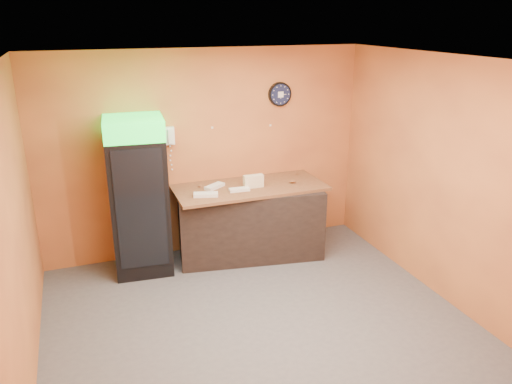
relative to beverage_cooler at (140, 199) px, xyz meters
name	(u,v)px	position (x,y,z in m)	size (l,w,h in m)	color
floor	(256,319)	(0.98, -1.60, -0.99)	(4.50, 4.50, 0.00)	#47474C
back_wall	(206,153)	(0.98, 0.40, 0.41)	(4.50, 0.02, 2.80)	#D27A3B
left_wall	(14,233)	(-1.27, -1.60, 0.41)	(0.02, 4.00, 2.80)	#D27A3B
right_wall	(437,178)	(3.23, -1.60, 0.41)	(0.02, 4.00, 2.80)	#D27A3B
ceiling	(256,60)	(0.98, -1.60, 1.81)	(4.50, 4.00, 0.02)	white
beverage_cooler	(140,199)	(0.00, 0.00, 0.00)	(0.77, 0.78, 2.03)	black
prep_counter	(249,221)	(1.46, -0.03, -0.51)	(1.94, 0.86, 0.97)	black
wall_clock	(280,94)	(2.06, 0.37, 1.16)	(0.33, 0.06, 0.33)	black
wall_phone	(169,136)	(0.48, 0.34, 0.70)	(0.13, 0.11, 0.24)	white
butcher_paper	(249,187)	(1.46, -0.03, 0.00)	(2.03, 0.92, 0.04)	brown
sub_roll_stack	(253,181)	(1.49, -0.11, 0.10)	(0.27, 0.10, 0.17)	beige
wrapped_sandwich_left	(206,195)	(0.80, -0.23, 0.04)	(0.31, 0.12, 0.04)	silver
wrapped_sandwich_mid	(239,189)	(1.27, -0.18, 0.04)	(0.27, 0.11, 0.04)	silver
wrapped_sandwich_right	(215,186)	(0.99, 0.04, 0.04)	(0.30, 0.12, 0.04)	silver
kitchen_tool	(253,181)	(1.55, 0.08, 0.04)	(0.05, 0.05, 0.05)	silver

